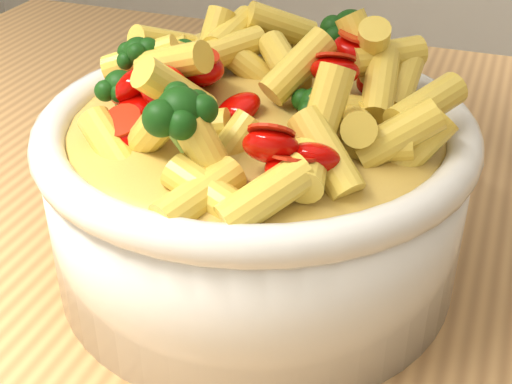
% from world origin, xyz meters
% --- Properties ---
extents(table, '(1.20, 0.80, 0.90)m').
position_xyz_m(table, '(0.00, 0.00, 0.80)').
color(table, tan).
rests_on(table, ground).
extents(serving_bowl, '(0.26, 0.26, 0.11)m').
position_xyz_m(serving_bowl, '(-0.11, -0.05, 0.96)').
color(serving_bowl, silver).
rests_on(serving_bowl, table).
extents(pasta_salad, '(0.20, 0.20, 0.05)m').
position_xyz_m(pasta_salad, '(-0.11, -0.05, 1.02)').
color(pasta_salad, '#F1D44C').
rests_on(pasta_salad, serving_bowl).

